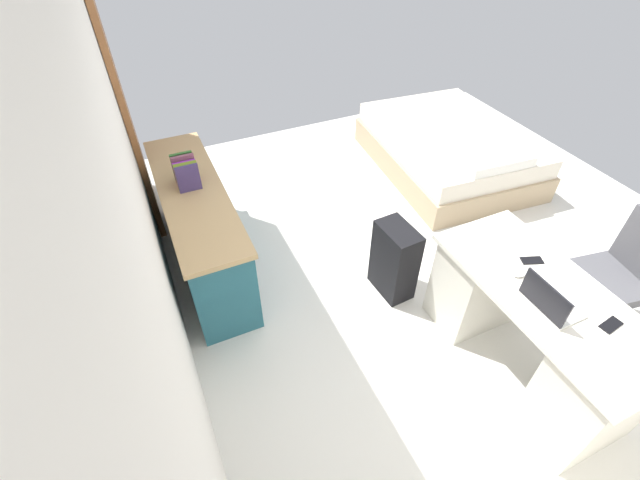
# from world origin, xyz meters

# --- Properties ---
(ground_plane) EXTENTS (5.55, 5.55, 0.00)m
(ground_plane) POSITION_xyz_m (0.00, 0.00, 0.00)
(ground_plane) COLOR silver
(wall_back) EXTENTS (4.55, 0.10, 2.81)m
(wall_back) POSITION_xyz_m (0.00, 2.01, 1.40)
(wall_back) COLOR silver
(wall_back) RESTS_ON ground_plane
(door_wooden) EXTENTS (0.88, 0.05, 2.04)m
(door_wooden) POSITION_xyz_m (1.72, 1.93, 1.02)
(door_wooden) COLOR brown
(door_wooden) RESTS_ON ground_plane
(desk) EXTENTS (1.44, 0.67, 0.76)m
(desk) POSITION_xyz_m (-1.13, -0.10, 0.40)
(desk) COLOR silver
(desk) RESTS_ON ground_plane
(office_chair) EXTENTS (0.53, 0.53, 0.94)m
(office_chair) POSITION_xyz_m (-1.08, -0.91, 0.42)
(office_chair) COLOR black
(office_chair) RESTS_ON ground_plane
(credenza) EXTENTS (1.80, 0.48, 0.77)m
(credenza) POSITION_xyz_m (0.78, 1.62, 0.39)
(credenza) COLOR #235B6B
(credenza) RESTS_ON ground_plane
(bed) EXTENTS (2.01, 1.56, 0.58)m
(bed) POSITION_xyz_m (1.16, -1.20, 0.24)
(bed) COLOR tan
(bed) RESTS_ON ground_plane
(suitcase_black) EXTENTS (0.37, 0.24, 0.64)m
(suitcase_black) POSITION_xyz_m (-0.16, 0.32, 0.32)
(suitcase_black) COLOR black
(suitcase_black) RESTS_ON ground_plane
(laptop) EXTENTS (0.31, 0.22, 0.21)m
(laptop) POSITION_xyz_m (-1.21, 0.01, 0.81)
(laptop) COLOR silver
(laptop) RESTS_ON desk
(computer_mouse) EXTENTS (0.06, 0.10, 0.03)m
(computer_mouse) POSITION_xyz_m (-0.95, -0.03, 0.77)
(computer_mouse) COLOR white
(computer_mouse) RESTS_ON desk
(cell_phone_near_laptop) EXTENTS (0.08, 0.14, 0.01)m
(cell_phone_near_laptop) POSITION_xyz_m (-1.45, -0.21, 0.76)
(cell_phone_near_laptop) COLOR black
(cell_phone_near_laptop) RESTS_ON desk
(cell_phone_by_mouse) EXTENTS (0.11, 0.15, 0.01)m
(cell_phone_by_mouse) POSITION_xyz_m (-0.88, -0.19, 0.76)
(cell_phone_by_mouse) COLOR black
(cell_phone_by_mouse) RESTS_ON desk
(book_row) EXTENTS (0.22, 0.17, 0.24)m
(book_row) POSITION_xyz_m (0.87, 1.63, 0.88)
(book_row) COLOR #3D3060
(book_row) RESTS_ON credenza
(figurine_small) EXTENTS (0.08, 0.08, 0.11)m
(figurine_small) POSITION_xyz_m (1.19, 1.63, 0.83)
(figurine_small) COLOR gold
(figurine_small) RESTS_ON credenza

